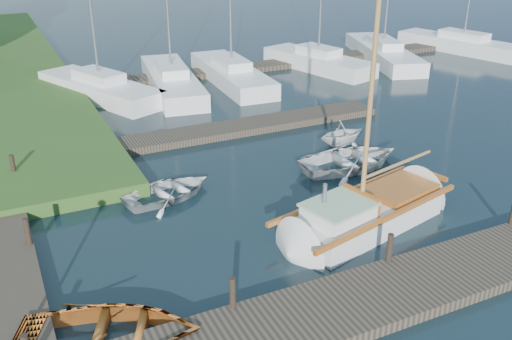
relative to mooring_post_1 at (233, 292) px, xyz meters
name	(u,v)px	position (x,y,z in m)	size (l,w,h in m)	color
ground	(256,203)	(3.00, 5.00, -0.70)	(160.00, 160.00, 0.00)	black
near_dock	(363,301)	(3.00, -1.00, -0.55)	(18.00, 2.20, 0.30)	#2D261E
far_dock	(233,129)	(5.00, 11.50, -0.55)	(14.00, 1.60, 0.30)	#2D261E
pontoon	(289,63)	(13.00, 21.00, -0.55)	(30.00, 1.60, 0.30)	#2D261E
mooring_post_1	(233,292)	(0.00, 0.00, 0.00)	(0.16, 0.16, 0.80)	black
mooring_post_2	(390,248)	(4.50, 0.00, 0.00)	(0.16, 0.16, 0.80)	black
mooring_post_4	(28,231)	(-4.00, 5.00, 0.00)	(0.16, 0.16, 0.80)	black
mooring_post_5	(13,166)	(-4.00, 10.00, 0.00)	(0.16, 0.16, 0.80)	black
sailboat	(368,215)	(5.47, 2.24, -0.36)	(7.41, 3.61, 9.83)	white
dinghy	(109,330)	(-2.83, 0.30, -0.28)	(2.87, 4.01, 0.83)	#8F4111
tender_a	(168,189)	(0.54, 6.65, -0.38)	(2.23, 3.13, 0.65)	white
tender_c	(351,157)	(7.46, 6.08, -0.28)	(2.87, 4.02, 0.83)	white
tender_d	(343,131)	(8.50, 8.22, -0.13)	(1.85, 2.15, 1.13)	white
marina_boat_0	(100,87)	(0.86, 19.16, -0.13)	(5.26, 8.37, 11.16)	white
marina_boat_1	(172,79)	(4.69, 19.05, -0.14)	(3.53, 9.38, 10.88)	white
marina_boat_2	(231,73)	(8.15, 18.94, -0.14)	(2.71, 8.77, 10.20)	white
marina_boat_4	(318,60)	(14.09, 19.34, -0.13)	(4.08, 7.89, 10.45)	white
marina_boat_5	(383,52)	(19.14, 19.59, -0.13)	(4.99, 9.80, 11.51)	white
marina_boat_7	(463,44)	(25.61, 19.21, -0.13)	(4.55, 9.47, 11.53)	white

